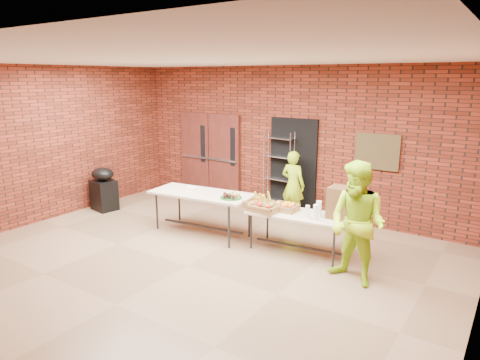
% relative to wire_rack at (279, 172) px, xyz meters
% --- Properties ---
extents(room, '(8.08, 7.08, 3.28)m').
position_rel_wire_rack_xyz_m(room, '(0.18, -3.32, 0.69)').
color(room, brown).
rests_on(room, ground).
extents(double_doors, '(1.78, 0.12, 2.10)m').
position_rel_wire_rack_xyz_m(double_doors, '(-2.01, 0.12, 0.15)').
color(double_doors, '#4F2216').
rests_on(double_doors, room).
extents(dark_doorway, '(1.10, 0.06, 2.10)m').
position_rel_wire_rack_xyz_m(dark_doorway, '(0.28, 0.14, 0.14)').
color(dark_doorway, black).
rests_on(dark_doorway, room).
extents(bronze_plaque, '(0.85, 0.04, 0.70)m').
position_rel_wire_rack_xyz_m(bronze_plaque, '(2.08, 0.13, 0.64)').
color(bronze_plaque, '#45361B').
rests_on(bronze_plaque, room).
extents(wire_rack, '(0.68, 0.28, 1.82)m').
position_rel_wire_rack_xyz_m(wire_rack, '(0.00, 0.00, 0.00)').
color(wire_rack, '#ADADB4').
rests_on(wire_rack, room).
extents(table_left, '(2.05, 1.05, 0.81)m').
position_rel_wire_rack_xyz_m(table_left, '(-0.57, -2.00, -0.17)').
color(table_left, '#BDAE91').
rests_on(table_left, room).
extents(table_right, '(1.79, 0.90, 0.71)m').
position_rel_wire_rack_xyz_m(table_right, '(1.40, -1.84, -0.26)').
color(table_right, '#BDAE91').
rests_on(table_right, room).
extents(basket_bananas, '(0.47, 0.37, 0.15)m').
position_rel_wire_rack_xyz_m(basket_bananas, '(0.66, -1.90, -0.14)').
color(basket_bananas, olive).
rests_on(basket_bananas, table_right).
extents(basket_oranges, '(0.44, 0.34, 0.14)m').
position_rel_wire_rack_xyz_m(basket_oranges, '(1.13, -1.82, -0.14)').
color(basket_oranges, olive).
rests_on(basket_oranges, table_right).
extents(basket_apples, '(0.49, 0.38, 0.15)m').
position_rel_wire_rack_xyz_m(basket_apples, '(0.86, -2.06, -0.14)').
color(basket_apples, olive).
rests_on(basket_apples, table_right).
extents(muffin_tray, '(0.40, 0.40, 0.10)m').
position_rel_wire_rack_xyz_m(muffin_tray, '(0.12, -2.00, -0.05)').
color(muffin_tray, '#144C19').
rests_on(muffin_tray, table_left).
extents(napkin_box, '(0.18, 0.12, 0.06)m').
position_rel_wire_rack_xyz_m(napkin_box, '(-0.85, -1.97, -0.07)').
color(napkin_box, white).
rests_on(napkin_box, table_left).
extents(coffee_dispenser, '(0.39, 0.35, 0.52)m').
position_rel_wire_rack_xyz_m(coffee_dispenser, '(2.08, -1.66, 0.06)').
color(coffee_dispenser, '#54391D').
rests_on(coffee_dispenser, table_right).
extents(cup_stack_front, '(0.07, 0.07, 0.21)m').
position_rel_wire_rack_xyz_m(cup_stack_front, '(1.63, -1.97, -0.10)').
color(cup_stack_front, white).
rests_on(cup_stack_front, table_right).
extents(cup_stack_mid, '(0.09, 0.09, 0.26)m').
position_rel_wire_rack_xyz_m(cup_stack_mid, '(1.79, -2.01, -0.07)').
color(cup_stack_mid, white).
rests_on(cup_stack_mid, table_right).
extents(cup_stack_back, '(0.09, 0.09, 0.27)m').
position_rel_wire_rack_xyz_m(cup_stack_back, '(1.76, -1.81, -0.07)').
color(cup_stack_back, white).
rests_on(cup_stack_back, table_right).
extents(covered_grill, '(0.61, 0.54, 0.98)m').
position_rel_wire_rack_xyz_m(covered_grill, '(-3.36, -2.07, -0.42)').
color(covered_grill, black).
rests_on(covered_grill, room).
extents(volunteer_woman, '(0.56, 0.39, 1.46)m').
position_rel_wire_rack_xyz_m(volunteer_woman, '(0.47, -0.22, -0.18)').
color(volunteer_woman, '#A7DE18').
rests_on(volunteer_woman, room).
extents(volunteer_man, '(1.03, 0.90, 1.81)m').
position_rel_wire_rack_xyz_m(volunteer_man, '(2.59, -2.36, -0.00)').
color(volunteer_man, '#A7DE18').
rests_on(volunteer_man, room).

